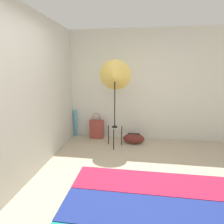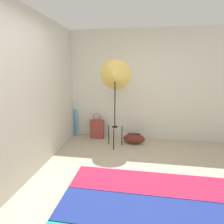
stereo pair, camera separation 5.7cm
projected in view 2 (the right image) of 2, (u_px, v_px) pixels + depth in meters
name	position (u px, v px, depth m)	size (l,w,h in m)	color
ground_plane	(123.00, 207.00, 2.19)	(14.00, 14.00, 0.00)	tan
wall_back	(133.00, 86.00, 4.19)	(8.00, 0.05, 2.60)	beige
wall_side_left	(43.00, 92.00, 3.08)	(0.05, 8.00, 2.60)	beige
photo_umbrella	(115.00, 78.00, 3.60)	(0.66, 0.38, 1.89)	black
tote_bag	(97.00, 129.00, 4.38)	(0.34, 0.12, 0.65)	brown
duffel_bag	(134.00, 139.00, 4.07)	(0.50, 0.24, 0.25)	#5B231E
paper_roll	(76.00, 123.00, 4.52)	(0.06, 0.06, 0.70)	#4CA3D1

